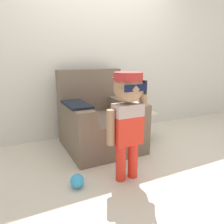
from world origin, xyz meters
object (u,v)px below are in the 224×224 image
(toy_ball, at_px, (77,181))
(side_table, at_px, (146,123))
(armchair, at_px, (99,122))
(person_child, at_px, (128,110))

(toy_ball, bearing_deg, side_table, 30.58)
(side_table, bearing_deg, armchair, 175.45)
(side_table, bearing_deg, toy_ball, -149.42)
(side_table, xyz_separation_m, toy_ball, (-1.32, -0.78, -0.18))
(armchair, height_order, person_child, person_child)
(toy_ball, bearing_deg, armchair, 55.26)
(person_child, relative_size, side_table, 2.63)
(person_child, relative_size, toy_ball, 7.90)
(side_table, distance_m, toy_ball, 1.54)
(person_child, bearing_deg, side_table, 45.70)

